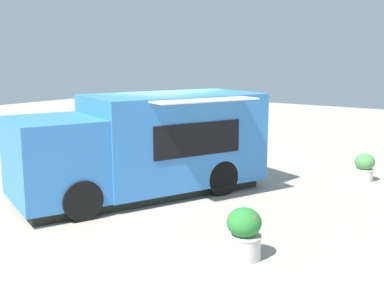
{
  "coord_description": "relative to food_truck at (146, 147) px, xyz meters",
  "views": [
    {
      "loc": [
        7.96,
        -9.53,
        3.1
      ],
      "look_at": [
        0.58,
        0.77,
        0.78
      ],
      "focal_mm": 44.95,
      "sensor_mm": 36.0,
      "label": 1
    }
  ],
  "objects": [
    {
      "name": "ground_plane",
      "position": [
        -0.94,
        1.53,
        -1.09
      ],
      "size": [
        40.0,
        40.0,
        0.0
      ],
      "primitive_type": "plane",
      "color": "#A99E8C"
    },
    {
      "name": "food_truck",
      "position": [
        0.0,
        0.0,
        0.0
      ],
      "size": [
        4.31,
        5.95,
        2.25
      ],
      "color": "#3277C9",
      "rests_on": "ground_plane"
    },
    {
      "name": "person_customer",
      "position": [
        -2.53,
        3.9,
        -0.76
      ],
      "size": [
        0.53,
        0.78,
        0.85
      ],
      "color": "black",
      "rests_on": "ground_plane"
    },
    {
      "name": "planter_flowering_near",
      "position": [
        3.69,
        4.09,
        -0.72
      ],
      "size": [
        0.49,
        0.49,
        0.7
      ],
      "color": "beige",
      "rests_on": "ground_plane"
    },
    {
      "name": "planter_flowering_far",
      "position": [
        3.57,
        -1.81,
        -0.68
      ],
      "size": [
        0.56,
        0.56,
        0.81
      ],
      "color": "silver",
      "rests_on": "ground_plane"
    },
    {
      "name": "planter_flowering_side",
      "position": [
        -0.26,
        5.07,
        -0.66
      ],
      "size": [
        0.56,
        0.56,
        0.83
      ],
      "color": "#B87249",
      "rests_on": "ground_plane"
    },
    {
      "name": "plaza_bench",
      "position": [
        -4.57,
        4.37,
        -0.72
      ],
      "size": [
        1.21,
        1.64,
        0.49
      ],
      "color": "brown",
      "rests_on": "ground_plane"
    }
  ]
}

